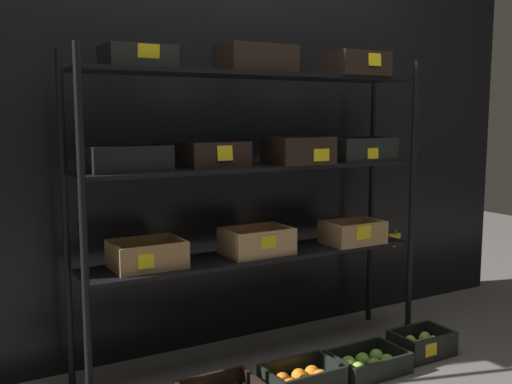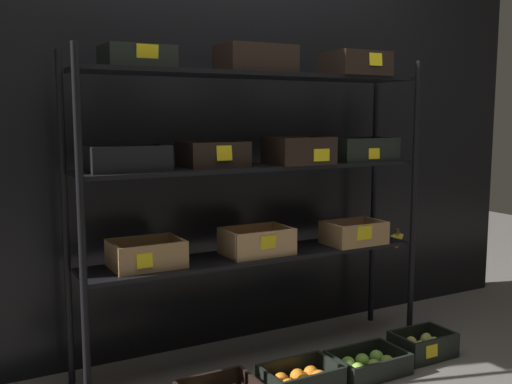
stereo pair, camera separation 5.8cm
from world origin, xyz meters
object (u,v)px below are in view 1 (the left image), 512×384
object	(u,v)px
display_rack	(258,164)
crate_ground_pear	(422,345)
crate_ground_orange	(302,380)
crate_ground_apple_green	(368,364)

from	to	relation	value
display_rack	crate_ground_pear	xyz separation A→B (m)	(0.79, -0.39, -0.97)
display_rack	crate_ground_orange	xyz separation A→B (m)	(0.00, -0.41, -0.98)
crate_ground_orange	crate_ground_pear	distance (m)	0.78
crate_ground_orange	crate_ground_apple_green	xyz separation A→B (m)	(0.39, -0.01, -0.00)
display_rack	crate_ground_apple_green	bearing A→B (deg)	-46.36
crate_ground_orange	crate_ground_pear	bearing A→B (deg)	1.07
display_rack	crate_ground_orange	size ratio (longest dim) A/B	5.42
crate_ground_orange	crate_ground_pear	size ratio (longest dim) A/B	1.14
crate_ground_apple_green	crate_ground_pear	distance (m)	0.39
crate_ground_pear	crate_ground_orange	bearing A→B (deg)	-178.93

